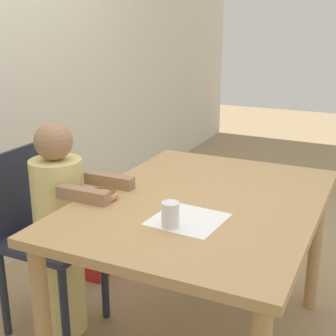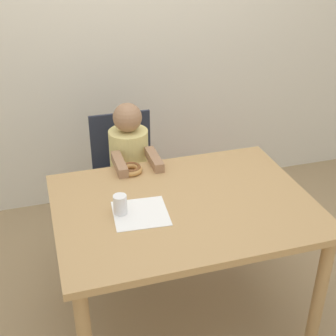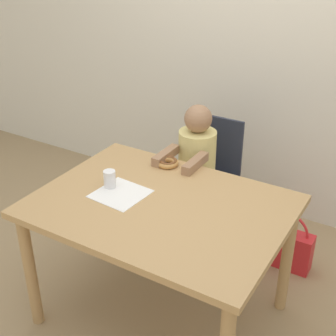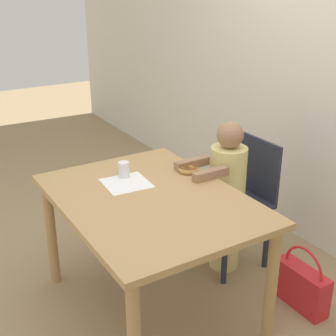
{
  "view_description": "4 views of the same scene",
  "coord_description": "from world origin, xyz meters",
  "px_view_note": "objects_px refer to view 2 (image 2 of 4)",
  "views": [
    {
      "loc": [
        -1.62,
        -0.62,
        1.38
      ],
      "look_at": [
        -0.04,
        0.13,
        0.83
      ],
      "focal_mm": 50.0,
      "sensor_mm": 36.0,
      "label": 1
    },
    {
      "loc": [
        -0.59,
        -1.73,
        1.89
      ],
      "look_at": [
        -0.04,
        0.13,
        0.83
      ],
      "focal_mm": 50.0,
      "sensor_mm": 36.0,
      "label": 2
    },
    {
      "loc": [
        1.0,
        -1.61,
        1.9
      ],
      "look_at": [
        -0.04,
        0.13,
        0.83
      ],
      "focal_mm": 50.0,
      "sensor_mm": 36.0,
      "label": 3
    },
    {
      "loc": [
        1.91,
        -1.06,
        1.78
      ],
      "look_at": [
        -0.04,
        0.13,
        0.83
      ],
      "focal_mm": 50.0,
      "sensor_mm": 36.0,
      "label": 4
    }
  ],
  "objects_px": {
    "donut": "(131,169)",
    "child_figure": "(130,181)",
    "cup": "(120,204)",
    "handbag": "(208,206)",
    "chair": "(127,180)"
  },
  "relations": [
    {
      "from": "cup",
      "to": "child_figure",
      "type": "bearing_deg",
      "value": 74.06
    },
    {
      "from": "cup",
      "to": "chair",
      "type": "bearing_deg",
      "value": 76.47
    },
    {
      "from": "chair",
      "to": "cup",
      "type": "bearing_deg",
      "value": -103.53
    },
    {
      "from": "chair",
      "to": "cup",
      "type": "distance_m",
      "value": 0.8
    },
    {
      "from": "child_figure",
      "to": "handbag",
      "type": "bearing_deg",
      "value": 13.39
    },
    {
      "from": "chair",
      "to": "handbag",
      "type": "relative_size",
      "value": 2.18
    },
    {
      "from": "chair",
      "to": "cup",
      "type": "xyz_separation_m",
      "value": [
        -0.17,
        -0.72,
        0.31
      ]
    },
    {
      "from": "child_figure",
      "to": "cup",
      "type": "bearing_deg",
      "value": -105.94
    },
    {
      "from": "handbag",
      "to": "donut",
      "type": "bearing_deg",
      "value": -147.09
    },
    {
      "from": "chair",
      "to": "donut",
      "type": "bearing_deg",
      "value": -97.19
    },
    {
      "from": "chair",
      "to": "handbag",
      "type": "height_order",
      "value": "chair"
    },
    {
      "from": "donut",
      "to": "child_figure",
      "type": "bearing_deg",
      "value": 79.68
    },
    {
      "from": "donut",
      "to": "handbag",
      "type": "distance_m",
      "value": 0.93
    },
    {
      "from": "donut",
      "to": "handbag",
      "type": "relative_size",
      "value": 0.31
    },
    {
      "from": "child_figure",
      "to": "donut",
      "type": "relative_size",
      "value": 8.21
    }
  ]
}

